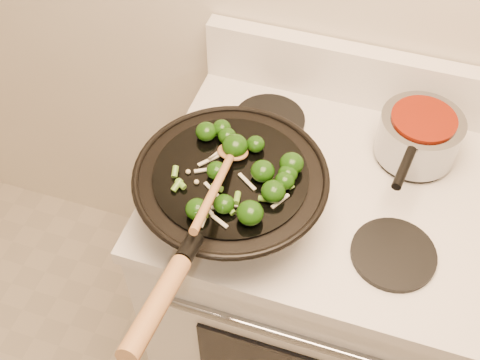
% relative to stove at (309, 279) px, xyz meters
% --- Properties ---
extents(stove, '(0.78, 0.67, 1.08)m').
position_rel_stove_xyz_m(stove, '(0.00, 0.00, 0.00)').
color(stove, white).
rests_on(stove, ground).
extents(wok, '(0.41, 0.68, 0.27)m').
position_rel_stove_xyz_m(wok, '(-0.18, -0.16, 0.53)').
color(wok, black).
rests_on(wok, stove).
extents(stirfry, '(0.26, 0.27, 0.05)m').
position_rel_stove_xyz_m(stirfry, '(-0.15, -0.15, 0.60)').
color(stirfry, '#143908').
rests_on(stirfry, wok).
extents(wooden_spoon, '(0.07, 0.30, 0.10)m').
position_rel_stove_xyz_m(wooden_spoon, '(-0.19, -0.18, 0.62)').
color(wooden_spoon, '#A16C3F').
rests_on(wooden_spoon, wok).
extents(saucepan, '(0.19, 0.31, 0.11)m').
position_rel_stove_xyz_m(saucepan, '(0.18, 0.15, 0.52)').
color(saucepan, gray).
rests_on(saucepan, stove).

